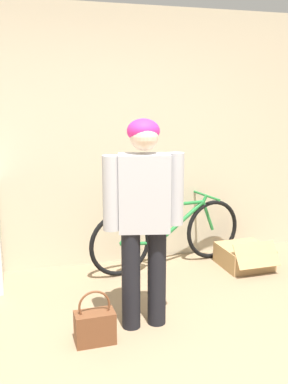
% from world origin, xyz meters
% --- Properties ---
extents(wall_back, '(8.00, 0.07, 2.60)m').
position_xyz_m(wall_back, '(0.00, 2.36, 1.30)').
color(wall_back, beige).
rests_on(wall_back, ground_plane).
extents(person, '(0.61, 0.29, 1.58)m').
position_xyz_m(person, '(-0.01, 0.95, 0.93)').
color(person, black).
rests_on(person, ground_plane).
extents(bicycle, '(1.71, 0.47, 0.72)m').
position_xyz_m(bicycle, '(0.59, 2.03, 0.35)').
color(bicycle, black).
rests_on(bicycle, ground_plane).
extents(handbag, '(0.29, 0.15, 0.40)m').
position_xyz_m(handbag, '(-0.42, 0.80, 0.13)').
color(handbag, brown).
rests_on(handbag, ground_plane).
extents(cardboard_box, '(0.48, 0.56, 0.31)m').
position_xyz_m(cardboard_box, '(1.34, 1.80, 0.11)').
color(cardboard_box, tan).
rests_on(cardboard_box, ground_plane).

